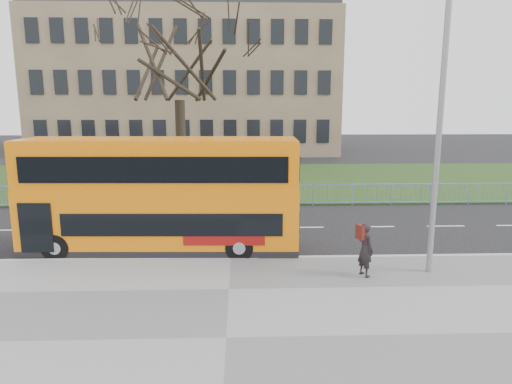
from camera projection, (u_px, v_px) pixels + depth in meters
ground at (232, 247)px, 16.51m from camera, size 120.00×120.00×0.00m
pavement at (226, 340)px, 9.88m from camera, size 80.00×10.50×0.12m
kerb at (231, 259)px, 14.98m from camera, size 80.00×0.20×0.14m
grass_verge at (235, 180)px, 30.53m from camera, size 80.00×15.40×0.08m
guard_railing at (234, 196)px, 22.88m from camera, size 40.00×0.12×1.10m
bare_tree at (179, 81)px, 25.02m from camera, size 8.68×8.68×12.40m
civic_building at (191, 85)px, 49.33m from camera, size 30.00×15.00×14.00m
yellow_bus at (161, 193)px, 15.60m from camera, size 9.36×2.53×3.89m
pedestrian at (365, 249)px, 13.27m from camera, size 0.58×0.69×1.60m
street_lamp at (437, 115)px, 12.86m from camera, size 1.80×0.39×8.50m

